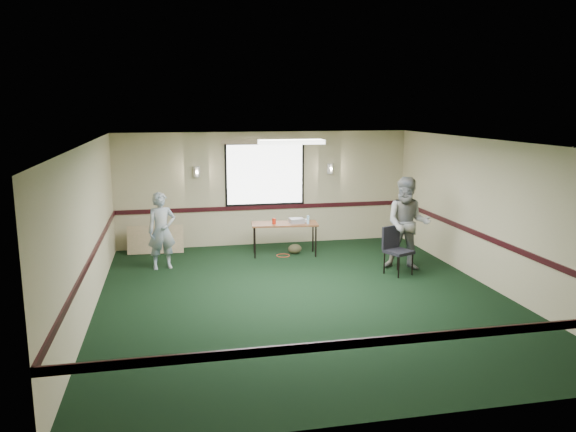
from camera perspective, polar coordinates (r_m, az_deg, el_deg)
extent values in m
plane|color=black|center=(9.92, 1.55, -8.24)|extent=(8.00, 8.00, 0.00)
plane|color=#BEB089|center=(13.42, -2.36, 2.80)|extent=(7.00, 0.00, 7.00)
plane|color=#BEB089|center=(5.87, 10.77, -8.31)|extent=(7.00, 0.00, 7.00)
plane|color=#BEB089|center=(9.40, -19.65, -1.43)|extent=(0.00, 8.00, 8.00)
plane|color=#BEB089|center=(10.90, 19.80, 0.21)|extent=(0.00, 8.00, 8.00)
plane|color=silver|center=(9.38, 1.64, 7.52)|extent=(8.00, 8.00, 0.00)
cube|color=black|center=(13.48, -2.34, 0.89)|extent=(7.00, 0.03, 0.10)
cube|color=black|center=(6.05, 10.55, -12.29)|extent=(7.00, 0.03, 0.10)
cube|color=black|center=(9.50, -19.38, -4.08)|extent=(0.03, 8.00, 0.10)
cube|color=black|center=(10.98, 19.58, -2.10)|extent=(0.03, 8.00, 0.10)
cube|color=black|center=(13.35, -2.36, 4.27)|extent=(1.90, 0.01, 1.50)
cube|color=white|center=(13.35, -2.36, 4.27)|extent=(1.80, 0.02, 1.40)
cube|color=tan|center=(13.28, -2.38, 7.57)|extent=(2.05, 0.08, 0.10)
cylinder|color=silver|center=(13.14, -9.26, 4.46)|extent=(0.16, 0.16, 0.25)
cylinder|color=silver|center=(13.66, 4.32, 4.82)|extent=(0.16, 0.16, 0.25)
cube|color=white|center=(10.35, 0.34, 7.53)|extent=(1.20, 0.32, 0.08)
cube|color=#582C19|center=(12.47, -0.35, -0.81)|extent=(1.52, 0.75, 0.04)
cylinder|color=black|center=(12.29, -3.39, -2.76)|extent=(0.04, 0.04, 0.69)
cylinder|color=black|center=(12.40, 2.84, -2.62)|extent=(0.04, 0.04, 0.69)
cylinder|color=black|center=(12.74, -3.46, -2.26)|extent=(0.04, 0.04, 0.69)
cylinder|color=black|center=(12.85, 2.55, -2.13)|extent=(0.04, 0.04, 0.69)
cube|color=#94959C|center=(12.47, 0.88, -0.48)|extent=(0.32, 0.27, 0.10)
cube|color=silver|center=(12.64, 1.62, -0.45)|extent=(0.23, 0.20, 0.05)
cylinder|color=#AA1C0B|center=(12.37, -1.43, -0.53)|extent=(0.08, 0.08, 0.12)
cylinder|color=#91C7ED|center=(12.37, 2.05, -0.38)|extent=(0.06, 0.06, 0.19)
ellipsoid|color=#3F3824|center=(12.72, 0.70, -3.36)|extent=(0.32, 0.25, 0.22)
torus|color=red|center=(12.55, -0.50, -4.04)|extent=(0.34, 0.34, 0.02)
cube|color=tan|center=(13.05, -13.32, -2.35)|extent=(1.25, 0.24, 0.64)
cube|color=black|center=(11.31, 11.18, -3.59)|extent=(0.61, 0.61, 0.06)
cube|color=black|center=(11.40, 10.41, -2.12)|extent=(0.44, 0.23, 0.46)
cylinder|color=black|center=(11.11, 11.18, -5.16)|extent=(0.03, 0.03, 0.43)
cylinder|color=black|center=(11.39, 12.52, -4.82)|extent=(0.03, 0.03, 0.43)
cylinder|color=black|center=(11.37, 9.75, -4.74)|extent=(0.03, 0.03, 0.43)
cylinder|color=black|center=(11.64, 11.09, -4.41)|extent=(0.03, 0.03, 0.43)
imported|color=#476C9C|center=(11.72, -12.71, -1.48)|extent=(0.65, 0.50, 1.58)
imported|color=slate|center=(11.61, 12.05, -0.77)|extent=(1.13, 1.03, 1.89)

